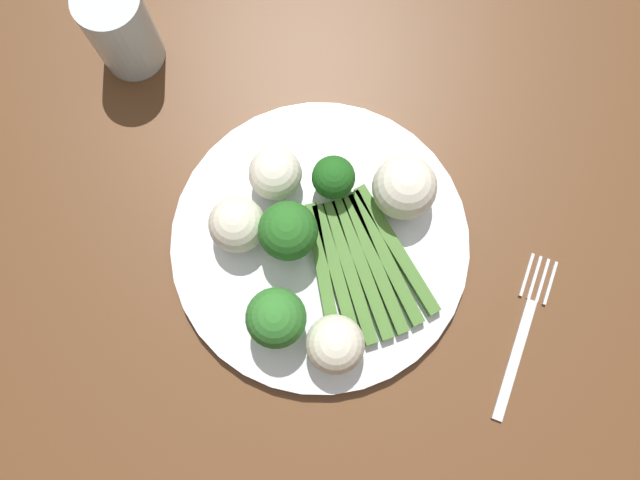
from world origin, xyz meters
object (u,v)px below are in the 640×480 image
object	(u,v)px
broccoli_outer_edge	(276,318)
fork	(522,334)
asparagus_bundle	(361,266)
broccoli_near_center	(288,231)
plate	(320,243)
cauliflower_back	(237,224)
dining_table	(375,262)
water_glass	(121,29)
cauliflower_right	(335,344)
cauliflower_near_fork	(404,188)
cauliflower_mid	(275,174)
broccoli_front	(333,178)

from	to	relation	value
broccoli_outer_edge	fork	world-z (taller)	broccoli_outer_edge
asparagus_bundle	broccoli_near_center	bearing A→B (deg)	-130.29
plate	broccoli_near_center	xyz separation A→B (m)	(-0.03, -0.00, 0.05)
asparagus_bundle	fork	size ratio (longest dim) A/B	0.99
broccoli_near_center	cauliflower_back	bearing A→B (deg)	175.71
dining_table	water_glass	world-z (taller)	water_glass
dining_table	broccoli_outer_edge	xyz separation A→B (m)	(-0.09, -0.09, 0.16)
cauliflower_back	water_glass	world-z (taller)	water_glass
dining_table	broccoli_near_center	bearing A→B (deg)	-172.78
asparagus_bundle	water_glass	xyz separation A→B (m)	(-0.26, 0.21, 0.03)
plate	broccoli_outer_edge	bearing A→B (deg)	-109.77
cauliflower_right	fork	size ratio (longest dim) A/B	0.33
cauliflower_near_fork	water_glass	distance (m)	0.32
broccoli_outer_edge	cauliflower_back	distance (m)	0.10
fork	dining_table	bearing A→B (deg)	75.74
cauliflower_right	cauliflower_near_fork	bearing A→B (deg)	72.38
dining_table	cauliflower_mid	world-z (taller)	cauliflower_mid
cauliflower_back	fork	bearing A→B (deg)	-13.17
broccoli_front	cauliflower_back	size ratio (longest dim) A/B	0.95
broccoli_front	cauliflower_near_fork	world-z (taller)	cauliflower_near_fork
cauliflower_mid	dining_table	bearing A→B (deg)	-22.12
cauliflower_mid	broccoli_outer_edge	bearing A→B (deg)	-81.73
cauliflower_near_fork	water_glass	xyz separation A→B (m)	(-0.30, 0.13, 0.00)
water_glass	broccoli_near_center	bearing A→B (deg)	-44.27
broccoli_near_center	broccoli_outer_edge	bearing A→B (deg)	-90.36
dining_table	cauliflower_right	xyz separation A→B (m)	(-0.04, -0.11, 0.15)
cauliflower_back	cauliflower_right	world-z (taller)	same
broccoli_outer_edge	cauliflower_right	xyz separation A→B (m)	(0.05, -0.02, -0.01)
cauliflower_near_fork	broccoli_front	bearing A→B (deg)	177.96
cauliflower_back	fork	distance (m)	0.29
asparagus_bundle	broccoli_outer_edge	bearing A→B (deg)	-75.54
cauliflower_back	water_glass	distance (m)	0.23
dining_table	cauliflower_mid	distance (m)	0.19
water_glass	broccoli_outer_edge	bearing A→B (deg)	-54.30
asparagus_bundle	cauliflower_back	size ratio (longest dim) A/B	3.03
cauliflower_mid	fork	world-z (taller)	cauliflower_mid
plate	cauliflower_right	size ratio (longest dim) A/B	5.43
cauliflower_mid	cauliflower_back	distance (m)	0.06
broccoli_near_center	broccoli_front	distance (m)	0.07
cauliflower_right	fork	world-z (taller)	cauliflower_right
cauliflower_mid	plate	bearing A→B (deg)	-47.98
broccoli_front	fork	distance (m)	0.24
plate	cauliflower_back	size ratio (longest dim) A/B	5.42
asparagus_bundle	cauliflower_right	world-z (taller)	cauliflower_right
cauliflower_near_fork	broccoli_outer_edge	bearing A→B (deg)	-127.17
asparagus_bundle	cauliflower_back	distance (m)	0.12
plate	fork	world-z (taller)	plate
broccoli_near_center	cauliflower_right	bearing A→B (deg)	-60.34
asparagus_bundle	fork	world-z (taller)	asparagus_bundle
dining_table	cauliflower_back	xyz separation A→B (m)	(-0.14, -0.01, 0.15)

